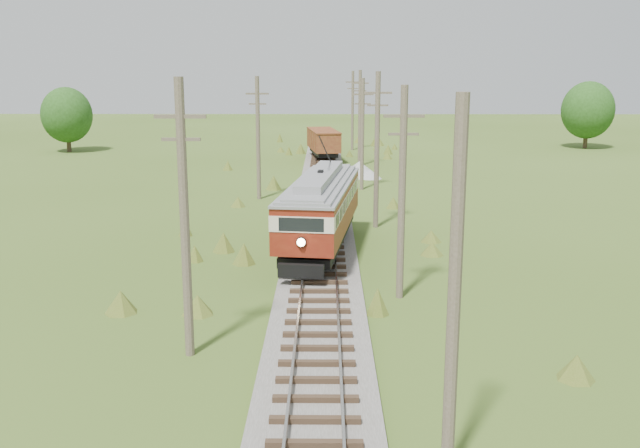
{
  "coord_description": "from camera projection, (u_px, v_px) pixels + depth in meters",
  "views": [
    {
      "loc": [
        0.28,
        -9.94,
        9.34
      ],
      "look_at": [
        0.0,
        21.84,
        2.23
      ],
      "focal_mm": 40.0,
      "sensor_mm": 36.0,
      "label": 1
    }
  ],
  "objects": [
    {
      "name": "railbed_main",
      "position": [
        322.0,
        213.0,
        44.88
      ],
      "size": [
        3.6,
        96.0,
        0.57
      ],
      "color": "#605B54",
      "rests_on": "ground"
    },
    {
      "name": "streetcar",
      "position": [
        320.0,
        205.0,
        35.3
      ],
      "size": [
        4.29,
        12.11,
        5.48
      ],
      "rotation": [
        0.0,
        0.0,
        -0.13
      ],
      "color": "black",
      "rests_on": "ground"
    },
    {
      "name": "gondola",
      "position": [
        323.0,
        141.0,
        70.91
      ],
      "size": [
        3.52,
        7.79,
        2.49
      ],
      "rotation": [
        0.0,
        0.0,
        0.15
      ],
      "color": "black",
      "rests_on": "ground"
    },
    {
      "name": "gravel_pile",
      "position": [
        361.0,
        170.0,
        60.69
      ],
      "size": [
        3.62,
        3.84,
        1.32
      ],
      "color": "gray",
      "rests_on": "ground"
    },
    {
      "name": "utility_pole_r_1",
      "position": [
        454.0,
        295.0,
        15.64
      ],
      "size": [
        0.3,
        0.3,
        8.8
      ],
      "color": "brown",
      "rests_on": "ground"
    },
    {
      "name": "utility_pole_r_2",
      "position": [
        402.0,
        191.0,
        28.31
      ],
      "size": [
        1.6,
        0.3,
        8.6
      ],
      "color": "brown",
      "rests_on": "ground"
    },
    {
      "name": "utility_pole_r_3",
      "position": [
        377.0,
        149.0,
        40.96
      ],
      "size": [
        1.6,
        0.3,
        9.0
      ],
      "color": "brown",
      "rests_on": "ground"
    },
    {
      "name": "utility_pole_r_4",
      "position": [
        362.0,
        133.0,
        53.71
      ],
      "size": [
        1.6,
        0.3,
        8.4
      ],
      "color": "brown",
      "rests_on": "ground"
    },
    {
      "name": "utility_pole_r_5",
      "position": [
        360.0,
        117.0,
        66.34
      ],
      "size": [
        1.6,
        0.3,
        8.9
      ],
      "color": "brown",
      "rests_on": "ground"
    },
    {
      "name": "utility_pole_r_6",
      "position": [
        353.0,
        110.0,
        79.05
      ],
      "size": [
        1.6,
        0.3,
        8.7
      ],
      "color": "brown",
      "rests_on": "ground"
    },
    {
      "name": "utility_pole_l_a",
      "position": [
        184.0,
        218.0,
        22.48
      ],
      "size": [
        1.6,
        0.3,
        9.0
      ],
      "color": "brown",
      "rests_on": "ground"
    },
    {
      "name": "utility_pole_l_b",
      "position": [
        258.0,
        137.0,
        49.85
      ],
      "size": [
        1.6,
        0.3,
        8.6
      ],
      "color": "brown",
      "rests_on": "ground"
    },
    {
      "name": "tree_mid_a",
      "position": [
        67.0,
        115.0,
        77.46
      ],
      "size": [
        5.46,
        5.46,
        7.03
      ],
      "color": "#38281C",
      "rests_on": "ground"
    },
    {
      "name": "tree_mid_b",
      "position": [
        588.0,
        110.0,
        80.8
      ],
      "size": [
        5.88,
        5.88,
        7.57
      ],
      "color": "#38281C",
      "rests_on": "ground"
    }
  ]
}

